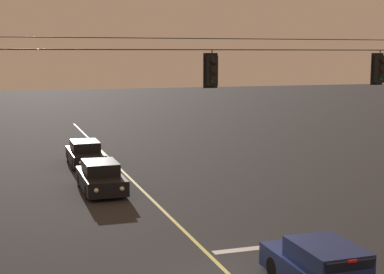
{
  "coord_description": "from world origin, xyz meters",
  "views": [
    {
      "loc": [
        -6.02,
        -14.58,
        6.37
      ],
      "look_at": [
        0.0,
        3.98,
        3.56
      ],
      "focal_mm": 54.63,
      "sensor_mm": 36.0,
      "label": 1
    }
  ],
  "objects": [
    {
      "name": "signal_span_assembly",
      "position": [
        0.0,
        2.98,
        4.1
      ],
      "size": [
        20.58,
        0.32,
        7.88
      ],
      "color": "#38281C",
      "rests_on": "ground"
    },
    {
      "name": "car_waiting_near_lane",
      "position": [
        1.91,
        -1.56,
        0.65
      ],
      "size": [
        1.8,
        4.33,
        1.39
      ],
      "color": "navy",
      "rests_on": "ground"
    },
    {
      "name": "stop_bar_paint",
      "position": [
        1.9,
        2.38,
        0.0
      ],
      "size": [
        3.4,
        0.36,
        0.01
      ],
      "primitive_type": "cube",
      "color": "silver",
      "rests_on": "ground"
    },
    {
      "name": "car_oncoming_lead",
      "position": [
        -1.86,
        11.99,
        0.65
      ],
      "size": [
        1.8,
        4.42,
        1.39
      ],
      "color": "black",
      "rests_on": "ground"
    },
    {
      "name": "car_oncoming_trailing",
      "position": [
        -1.67,
        18.66,
        0.65
      ],
      "size": [
        1.8,
        4.42,
        1.39
      ],
      "color": "black",
      "rests_on": "ground"
    },
    {
      "name": "traffic_light_centre",
      "position": [
        6.59,
        2.96,
        5.82
      ],
      "size": [
        0.48,
        0.41,
        1.22
      ],
      "color": "black"
    },
    {
      "name": "traffic_light_left_inner",
      "position": [
        0.34,
        2.96,
        5.82
      ],
      "size": [
        0.48,
        0.41,
        1.22
      ],
      "color": "black"
    },
    {
      "name": "lane_centre_stripe",
      "position": [
        0.0,
        8.98,
        0.0
      ],
      "size": [
        0.14,
        60.0,
        0.01
      ],
      "primitive_type": "cube",
      "color": "#D1C64C",
      "rests_on": "ground"
    }
  ]
}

